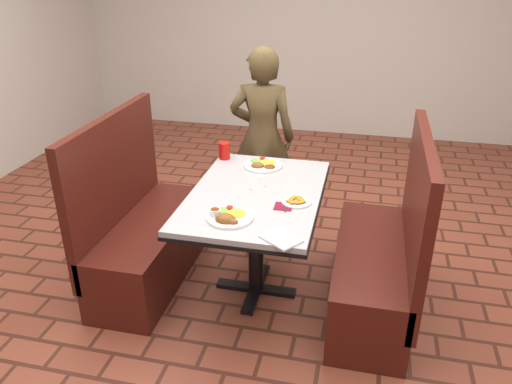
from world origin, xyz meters
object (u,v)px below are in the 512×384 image
at_px(plantain_plate, 296,201).
at_px(booth_bench_left, 144,235).
at_px(dining_table, 256,206).
at_px(diner_person, 262,137).
at_px(far_dinner_plate, 263,163).
at_px(booth_bench_right, 379,264).
at_px(near_dinner_plate, 229,214).
at_px(red_tumbler, 224,151).

bearing_deg(plantain_plate, booth_bench_left, 175.25).
relative_size(dining_table, diner_person, 0.82).
xyz_separation_m(dining_table, far_dinner_plate, (-0.04, 0.42, 0.12)).
xyz_separation_m(booth_bench_left, plantain_plate, (1.07, -0.09, 0.43)).
distance_m(booth_bench_right, near_dinner_plate, 1.05).
bearing_deg(near_dinner_plate, booth_bench_left, 152.67).
xyz_separation_m(booth_bench_left, far_dinner_plate, (0.75, 0.42, 0.45)).
distance_m(booth_bench_left, near_dinner_plate, 0.93).
relative_size(dining_table, plantain_plate, 6.75).
distance_m(dining_table, far_dinner_plate, 0.44).
bearing_deg(plantain_plate, far_dinner_plate, 121.57).
height_order(diner_person, plantain_plate, diner_person).
height_order(booth_bench_left, red_tumbler, booth_bench_left).
distance_m(booth_bench_left, red_tumbler, 0.83).
xyz_separation_m(diner_person, far_dinner_plate, (0.15, -0.63, 0.04)).
relative_size(booth_bench_left, booth_bench_right, 1.00).
bearing_deg(plantain_plate, diner_person, 111.89).
distance_m(diner_person, red_tumbler, 0.58).
bearing_deg(booth_bench_right, near_dinner_plate, -156.58).
bearing_deg(booth_bench_left, near_dinner_plate, -27.33).
bearing_deg(diner_person, near_dinner_plate, 92.29).
distance_m(dining_table, red_tumbler, 0.63).
distance_m(near_dinner_plate, red_tumbler, 0.92).
distance_m(diner_person, far_dinner_plate, 0.65).
bearing_deg(near_dinner_plate, plantain_plate, 40.38).
bearing_deg(booth_bench_right, red_tumbler, 156.39).
distance_m(dining_table, diner_person, 1.07).
distance_m(booth_bench_left, diner_person, 1.28).
bearing_deg(booth_bench_right, dining_table, 180.00).
bearing_deg(booth_bench_left, dining_table, 0.00).
relative_size(booth_bench_right, diner_person, 0.81).
relative_size(far_dinner_plate, plantain_plate, 1.48).
bearing_deg(red_tumbler, near_dinner_plate, -72.32).
height_order(booth_bench_right, far_dinner_plate, booth_bench_right).
height_order(dining_table, booth_bench_left, booth_bench_left).
relative_size(dining_table, near_dinner_plate, 4.58).
xyz_separation_m(booth_bench_left, red_tumbler, (0.45, 0.50, 0.48)).
bearing_deg(near_dinner_plate, dining_table, 79.43).
bearing_deg(booth_bench_right, diner_person, 133.19).
height_order(near_dinner_plate, far_dinner_plate, near_dinner_plate).
relative_size(dining_table, booth_bench_left, 1.01).
distance_m(plantain_plate, red_tumbler, 0.86).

